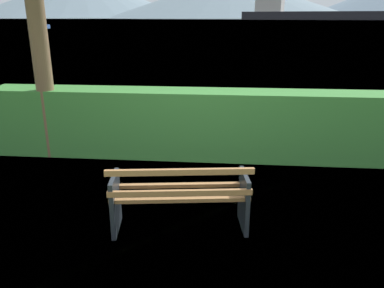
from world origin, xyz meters
TOP-DOWN VIEW (x-y plane):
  - ground_plane at (0.00, 0.00)m, footprint 1400.00×1400.00m
  - water_surface at (0.00, 308.39)m, footprint 620.00×620.00m
  - park_bench at (0.01, -0.06)m, footprint 1.63×0.77m
  - hedge_row at (0.00, 2.47)m, footprint 7.33×0.70m
  - cargo_ship_large at (55.62, 301.47)m, footprint 108.79×48.11m
  - fishing_boat_near at (-37.46, 73.58)m, footprint 2.04×4.89m

SIDE VIEW (x-z plane):
  - ground_plane at x=0.00m, z-range 0.00..0.00m
  - water_surface at x=0.00m, z-range 0.00..0.00m
  - park_bench at x=0.01m, z-range -0.01..0.86m
  - fishing_boat_near at x=-37.46m, z-range -0.21..1.29m
  - hedge_row at x=0.00m, z-range 0.00..1.18m
  - cargo_ship_large at x=55.62m, z-range -4.00..14.15m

